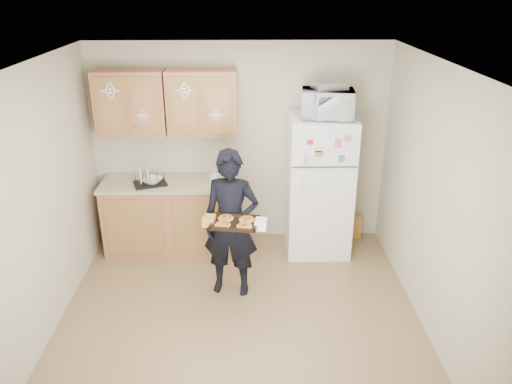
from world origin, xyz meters
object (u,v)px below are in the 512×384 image
baking_tray (235,223)px  dish_rack (150,178)px  refrigerator (319,186)px  person (231,224)px  microwave (327,104)px

baking_tray → dish_rack: 1.56m
refrigerator → person: bearing=-138.8°
person → baking_tray: 0.34m
refrigerator → dish_rack: bearing=-179.0°
dish_rack → person: bearing=-41.7°
refrigerator → baking_tray: 1.56m
person → dish_rack: (-0.98, 0.87, 0.17)m
baking_tray → dish_rack: dish_rack is taller
refrigerator → dish_rack: size_ratio=4.58×
microwave → dish_rack: microwave is taller
baking_tray → microwave: microwave is taller
person → baking_tray: (0.05, -0.30, 0.16)m
refrigerator → baking_tray: bearing=-129.4°
microwave → baking_tray: bearing=-126.0°
person → dish_rack: 1.32m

